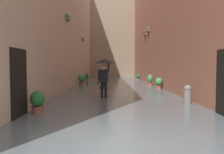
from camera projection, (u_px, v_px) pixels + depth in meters
The scene contains 13 objects.
ground_plane at pixel (114, 86), 18.20m from camera, with size 68.50×68.50×0.00m, color slate.
flood_water at pixel (114, 86), 18.19m from camera, with size 7.07×33.40×0.15m, color #515B60.
building_facade_left at pixel (165, 16), 17.95m from camera, with size 2.04×31.40×11.24m.
building_facade_right at pixel (64, 8), 17.84m from camera, with size 2.04×31.40×12.49m.
building_facade_far at pixel (112, 31), 32.44m from camera, with size 9.87×1.80×13.35m, color gray.
person_wading at pixel (104, 70), 10.73m from camera, with size 1.02×1.02×2.10m.
potted_plant_far_left at pixel (150, 81), 17.34m from camera, with size 0.41×0.41×1.00m.
potted_plant_near_right at pixel (82, 80), 18.21m from camera, with size 0.59×0.59×0.95m.
potted_plant_far_right at pixel (87, 77), 23.23m from camera, with size 0.38×0.38×0.90m.
potted_plant_mid_left at pixel (138, 77), 23.90m from camera, with size 0.43×0.43×0.74m.
potted_plant_near_left at pixel (159, 84), 14.94m from camera, with size 0.47×0.47×0.88m.
potted_plant_mid_right at pixel (38, 103), 7.26m from camera, with size 0.47×0.47×0.88m.
mooring_bollard at pixel (188, 97), 8.97m from camera, with size 0.31×0.31×0.91m.
Camera 1 is at (0.39, 4.43, 1.69)m, focal length 36.02 mm.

